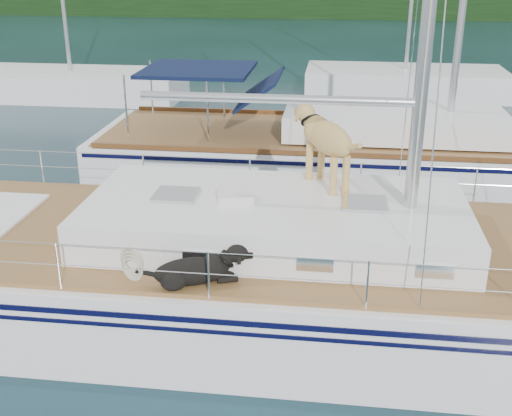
# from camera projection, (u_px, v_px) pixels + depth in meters

# --- Properties ---
(ground) EXTENTS (120.00, 120.00, 0.00)m
(ground) POSITION_uv_depth(u_px,v_px,m) (221.00, 311.00, 9.54)
(ground) COLOR black
(ground) RESTS_ON ground
(shore_bank) EXTENTS (92.00, 1.00, 1.20)m
(shore_bank) POSITION_uv_depth(u_px,v_px,m) (322.00, 8.00, 51.81)
(shore_bank) COLOR #595147
(shore_bank) RESTS_ON ground
(main_sailboat) EXTENTS (12.00, 3.80, 14.01)m
(main_sailboat) POSITION_uv_depth(u_px,v_px,m) (227.00, 270.00, 9.28)
(main_sailboat) COLOR white
(main_sailboat) RESTS_ON ground
(neighbor_sailboat) EXTENTS (11.00, 3.50, 13.30)m
(neighbor_sailboat) POSITION_uv_depth(u_px,v_px,m) (343.00, 155.00, 14.67)
(neighbor_sailboat) COLOR white
(neighbor_sailboat) RESTS_ON ground
(bg_boat_west) EXTENTS (8.00, 3.00, 11.65)m
(bg_boat_west) POSITION_uv_depth(u_px,v_px,m) (72.00, 85.00, 23.20)
(bg_boat_west) COLOR white
(bg_boat_west) RESTS_ON ground
(bg_boat_center) EXTENTS (7.20, 3.00, 11.65)m
(bg_boat_center) POSITION_uv_depth(u_px,v_px,m) (405.00, 83.00, 23.62)
(bg_boat_center) COLOR white
(bg_boat_center) RESTS_ON ground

